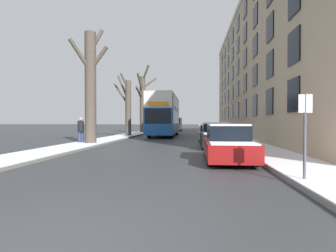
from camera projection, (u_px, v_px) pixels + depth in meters
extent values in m
plane|color=#303335|center=(50.00, 249.00, 3.17)|extent=(320.00, 320.00, 0.00)
cube|color=slate|center=(160.00, 129.00, 56.43)|extent=(2.24, 130.00, 0.13)
cube|color=white|center=(160.00, 128.00, 56.42)|extent=(2.22, 130.00, 0.03)
cube|color=slate|center=(210.00, 129.00, 55.43)|extent=(2.24, 130.00, 0.13)
cube|color=white|center=(210.00, 128.00, 55.43)|extent=(2.22, 130.00, 0.03)
cube|color=tan|center=(283.00, 69.00, 26.56)|extent=(9.00, 38.60, 13.83)
cube|color=black|center=(293.00, 95.00, 12.03)|extent=(0.08, 1.40, 1.55)
cube|color=black|center=(270.00, 102.00, 15.79)|extent=(0.08, 1.40, 1.55)
cube|color=black|center=(255.00, 105.00, 19.54)|extent=(0.08, 1.40, 1.55)
cube|color=black|center=(245.00, 108.00, 23.30)|extent=(0.08, 1.40, 1.55)
cube|color=black|center=(238.00, 110.00, 27.06)|extent=(0.08, 1.40, 1.55)
cube|color=black|center=(232.00, 111.00, 30.81)|extent=(0.08, 1.40, 1.55)
cube|color=black|center=(228.00, 113.00, 34.57)|extent=(0.08, 1.40, 1.55)
cube|color=black|center=(224.00, 113.00, 38.33)|extent=(0.08, 1.40, 1.55)
cube|color=black|center=(222.00, 114.00, 42.08)|extent=(0.08, 1.40, 1.55)
cube|color=black|center=(294.00, 47.00, 12.00)|extent=(0.08, 1.40, 1.55)
cube|color=black|center=(270.00, 65.00, 15.75)|extent=(0.08, 1.40, 1.55)
cube|color=black|center=(255.00, 76.00, 19.51)|extent=(0.08, 1.40, 1.55)
cube|color=black|center=(245.00, 83.00, 23.26)|extent=(0.08, 1.40, 1.55)
cube|color=black|center=(238.00, 89.00, 27.02)|extent=(0.08, 1.40, 1.55)
cube|color=black|center=(232.00, 93.00, 30.78)|extent=(0.08, 1.40, 1.55)
cube|color=black|center=(228.00, 96.00, 34.53)|extent=(0.08, 1.40, 1.55)
cube|color=black|center=(225.00, 98.00, 38.29)|extent=(0.08, 1.40, 1.55)
cube|color=black|center=(222.00, 100.00, 42.05)|extent=(0.08, 1.40, 1.55)
cube|color=black|center=(270.00, 28.00, 15.72)|extent=(0.08, 1.40, 1.55)
cube|color=black|center=(255.00, 46.00, 19.47)|extent=(0.08, 1.40, 1.55)
cube|color=black|center=(245.00, 58.00, 23.23)|extent=(0.08, 1.40, 1.55)
cube|color=black|center=(238.00, 67.00, 26.99)|extent=(0.08, 1.40, 1.55)
cube|color=black|center=(232.00, 74.00, 30.74)|extent=(0.08, 1.40, 1.55)
cube|color=black|center=(228.00, 79.00, 34.50)|extent=(0.08, 1.40, 1.55)
cube|color=black|center=(225.00, 83.00, 38.26)|extent=(0.08, 1.40, 1.55)
cube|color=black|center=(222.00, 87.00, 42.01)|extent=(0.08, 1.40, 1.55)
cube|color=black|center=(255.00, 16.00, 19.44)|extent=(0.08, 1.40, 1.55)
cube|color=black|center=(245.00, 33.00, 23.19)|extent=(0.08, 1.40, 1.55)
cube|color=black|center=(238.00, 46.00, 26.95)|extent=(0.08, 1.40, 1.55)
cube|color=black|center=(232.00, 55.00, 30.71)|extent=(0.08, 1.40, 1.55)
cube|color=black|center=(228.00, 62.00, 34.46)|extent=(0.08, 1.40, 1.55)
cube|color=black|center=(225.00, 68.00, 38.22)|extent=(0.08, 1.40, 1.55)
cube|color=black|center=(222.00, 73.00, 41.98)|extent=(0.08, 1.40, 1.55)
cube|color=black|center=(245.00, 8.00, 23.16)|extent=(0.08, 1.40, 1.55)
cube|color=black|center=(238.00, 24.00, 26.92)|extent=(0.08, 1.40, 1.55)
cube|color=black|center=(232.00, 36.00, 30.67)|extent=(0.08, 1.40, 1.55)
cube|color=black|center=(228.00, 45.00, 34.43)|extent=(0.08, 1.40, 1.55)
cube|color=black|center=(225.00, 53.00, 38.19)|extent=(0.08, 1.40, 1.55)
cube|color=black|center=(222.00, 59.00, 41.94)|extent=(0.08, 1.40, 1.55)
cube|color=beige|center=(238.00, 7.00, 26.89)|extent=(0.12, 37.83, 0.44)
cylinder|color=#4C4238|center=(91.00, 89.00, 17.23)|extent=(0.73, 0.73, 7.43)
cylinder|color=#4C4238|center=(99.00, 58.00, 17.15)|extent=(1.31, 0.27, 1.62)
cylinder|color=#4C4238|center=(80.00, 55.00, 16.80)|extent=(1.31, 1.21, 2.01)
cylinder|color=#4C4238|center=(96.00, 41.00, 17.38)|extent=(0.95, 0.82, 1.67)
cylinder|color=#4C4238|center=(128.00, 109.00, 26.96)|extent=(0.60, 0.60, 5.78)
cylinder|color=#4C4238|center=(121.00, 94.00, 27.57)|extent=(2.03, 1.38, 2.45)
cylinder|color=#4C4238|center=(124.00, 81.00, 26.74)|extent=(0.93, 0.70, 1.60)
cylinder|color=#4C4238|center=(123.00, 88.00, 27.43)|extent=(1.55, 1.17, 2.75)
cylinder|color=#4C4238|center=(142.00, 105.00, 35.46)|extent=(0.74, 0.74, 7.66)
cylinder|color=#4C4238|center=(139.00, 93.00, 34.56)|extent=(0.76, 1.99, 1.43)
cylinder|color=#4C4238|center=(140.00, 83.00, 34.55)|extent=(0.57, 2.00, 2.44)
cylinder|color=#4C4238|center=(149.00, 83.00, 36.08)|extent=(1.86, 1.80, 1.72)
cylinder|color=#4C4238|center=(145.00, 73.00, 34.90)|extent=(1.33, 1.22, 2.13)
cylinder|color=#4C4238|center=(139.00, 94.00, 35.11)|extent=(1.04, 1.07, 2.06)
cube|color=#194C99|center=(165.00, 122.00, 28.48)|extent=(2.59, 11.04, 2.46)
cube|color=silver|center=(165.00, 104.00, 28.45)|extent=(2.54, 10.82, 1.40)
cube|color=silver|center=(165.00, 97.00, 28.44)|extent=(2.54, 10.82, 0.12)
cube|color=black|center=(165.00, 117.00, 28.47)|extent=(2.62, 9.71, 1.28)
cube|color=black|center=(165.00, 103.00, 28.45)|extent=(2.62, 9.71, 1.06)
cube|color=black|center=(158.00, 116.00, 23.00)|extent=(2.33, 0.06, 1.34)
cube|color=orange|center=(158.00, 104.00, 22.97)|extent=(1.82, 0.05, 0.32)
cylinder|color=black|center=(149.00, 133.00, 25.31)|extent=(0.30, 1.00, 1.00)
cylinder|color=black|center=(172.00, 133.00, 25.09)|extent=(0.30, 1.00, 1.00)
cylinder|color=black|center=(158.00, 130.00, 31.68)|extent=(0.30, 1.00, 1.00)
cylinder|color=black|center=(177.00, 130.00, 31.47)|extent=(0.30, 1.00, 1.00)
cube|color=maroon|center=(228.00, 149.00, 10.19)|extent=(1.74, 3.94, 0.62)
cube|color=black|center=(227.00, 133.00, 10.34)|extent=(1.50, 1.97, 0.60)
cube|color=white|center=(227.00, 125.00, 10.33)|extent=(1.46, 1.87, 0.06)
cube|color=white|center=(233.00, 143.00, 8.79)|extent=(1.57, 1.03, 0.05)
cylinder|color=black|center=(210.00, 157.00, 9.09)|extent=(0.20, 0.66, 0.66)
cylinder|color=black|center=(255.00, 157.00, 8.94)|extent=(0.20, 0.66, 0.66)
cylinder|color=black|center=(207.00, 149.00, 11.44)|extent=(0.20, 0.66, 0.66)
cylinder|color=black|center=(242.00, 150.00, 11.30)|extent=(0.20, 0.66, 0.66)
cube|color=black|center=(215.00, 139.00, 15.82)|extent=(1.73, 4.55, 0.71)
cube|color=black|center=(215.00, 128.00, 15.99)|extent=(1.49, 2.28, 0.54)
cube|color=white|center=(215.00, 123.00, 15.98)|extent=(1.46, 2.16, 0.10)
cube|color=white|center=(218.00, 133.00, 14.20)|extent=(1.56, 1.19, 0.08)
cylinder|color=black|center=(204.00, 144.00, 14.53)|extent=(0.20, 0.60, 0.60)
cylinder|color=black|center=(231.00, 144.00, 14.39)|extent=(0.20, 0.60, 0.60)
cylinder|color=black|center=(202.00, 141.00, 17.25)|extent=(0.20, 0.60, 0.60)
cylinder|color=black|center=(225.00, 141.00, 17.11)|extent=(0.20, 0.60, 0.60)
cube|color=#9EA3AD|center=(210.00, 135.00, 21.02)|extent=(1.76, 4.26, 0.56)
cube|color=black|center=(210.00, 129.00, 21.18)|extent=(1.52, 2.13, 0.52)
cube|color=white|center=(210.00, 125.00, 21.18)|extent=(1.48, 2.02, 0.06)
cube|color=white|center=(211.00, 132.00, 19.51)|extent=(1.59, 1.11, 0.04)
cylinder|color=black|center=(201.00, 138.00, 19.83)|extent=(0.20, 0.66, 0.66)
cylinder|color=black|center=(221.00, 138.00, 19.68)|extent=(0.20, 0.66, 0.66)
cylinder|color=black|center=(200.00, 136.00, 22.37)|extent=(0.20, 0.66, 0.66)
cylinder|color=black|center=(218.00, 136.00, 22.22)|extent=(0.20, 0.66, 0.66)
cube|color=#9EA3AD|center=(176.00, 124.00, 44.89)|extent=(1.93, 5.55, 2.00)
cube|color=black|center=(175.00, 121.00, 42.13)|extent=(1.70, 0.06, 0.88)
cylinder|color=black|center=(170.00, 129.00, 43.21)|extent=(0.22, 0.68, 0.68)
cylinder|color=black|center=(180.00, 129.00, 43.05)|extent=(0.22, 0.68, 0.68)
cylinder|color=black|center=(172.00, 129.00, 46.75)|extent=(0.22, 0.68, 0.68)
cylinder|color=black|center=(181.00, 129.00, 46.59)|extent=(0.22, 0.68, 0.68)
cylinder|color=navy|center=(80.00, 138.00, 17.54)|extent=(0.19, 0.19, 0.86)
cylinder|color=navy|center=(82.00, 138.00, 17.67)|extent=(0.19, 0.19, 0.86)
cylinder|color=black|center=(81.00, 126.00, 17.60)|extent=(0.40, 0.40, 0.75)
sphere|color=tan|center=(81.00, 119.00, 17.59)|extent=(0.24, 0.24, 0.24)
cylinder|color=#4C4F54|center=(305.00, 139.00, 6.32)|extent=(0.07, 0.07, 2.23)
cube|color=silver|center=(305.00, 104.00, 6.28)|extent=(0.32, 0.02, 0.44)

